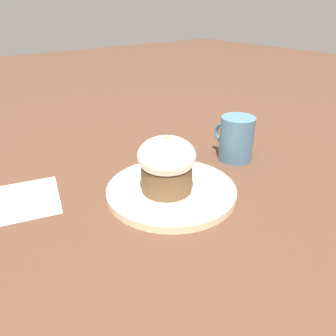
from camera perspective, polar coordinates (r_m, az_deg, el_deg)
ground_plane at (r=0.63m, az=0.57°, el=-4.53°), size 4.00×4.00×0.00m
dessert_plate at (r=0.62m, az=0.58°, el=-3.96°), size 0.24×0.24×0.01m
carrot_cake at (r=0.59m, az=-0.00°, el=0.56°), size 0.11×0.11×0.11m
spoon at (r=0.63m, az=2.21°, el=-2.56°), size 0.05×0.13×0.01m
coffee_cup at (r=0.76m, az=11.74°, el=5.07°), size 0.11×0.08×0.10m
paper_napkin at (r=0.66m, az=-23.67°, el=-5.05°), size 0.17×0.15×0.00m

